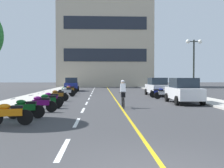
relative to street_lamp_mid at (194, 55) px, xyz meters
The scene contains 34 objects.
ground_plane 8.71m from the street_lamp_mid, 158.51° to the left, with size 140.00×140.00×0.00m, color #38383A.
curb_left 16.07m from the street_lamp_mid, 157.95° to the left, with size 2.40×72.00×0.12m, color #B7B2A8.
curb_right 6.98m from the street_lamp_mid, 90.74° to the left, with size 2.40×72.00×0.12m, color #B7B2A8.
lane_dash_0 19.00m from the street_lamp_mid, 119.89° to the right, with size 0.14×2.20×0.01m, color silver.
lane_dash_1 15.75m from the street_lamp_mid, 127.39° to the right, with size 0.14×2.20×0.01m, color silver.
lane_dash_2 12.92m from the street_lamp_mid, 138.75° to the right, with size 0.14×2.20×0.01m, color silver.
lane_dash_3 10.86m from the street_lamp_mid, 155.97° to the right, with size 0.14×2.20×0.01m, color silver.
lane_dash_4 10.04m from the street_lamp_mid, behind, with size 0.14×2.20×0.01m, color silver.
lane_dash_5 10.76m from the street_lamp_mid, 157.38° to the left, with size 0.14×2.20×0.01m, color silver.
lane_dash_6 12.75m from the street_lamp_mid, 139.71° to the left, with size 0.14×2.20×0.01m, color silver.
lane_dash_7 15.54m from the street_lamp_mid, 128.02° to the left, with size 0.14×2.20×0.01m, color silver.
lane_dash_8 18.77m from the street_lamp_mid, 120.31° to the left, with size 0.14×2.20×0.01m, color silver.
lane_dash_9 22.26m from the street_lamp_mid, 115.03° to the left, with size 0.14×2.20×0.01m, color silver.
lane_dash_10 25.89m from the street_lamp_mid, 111.24° to the left, with size 0.14×2.20×0.01m, color silver.
lane_dash_11 29.62m from the street_lamp_mid, 108.41° to the left, with size 0.14×2.20×0.01m, color silver.
centre_line_yellow 9.93m from the street_lamp_mid, 140.15° to the left, with size 0.12×66.00×0.01m, color gold.
office_building 32.43m from the street_lamp_mid, 103.22° to the left, with size 18.68×8.33×20.27m.
street_lamp_mid is the anchor object (origin of this frame).
parked_car_near 5.87m from the street_lamp_mid, 117.71° to the right, with size 1.98×4.23×1.82m.
parked_car_mid 5.17m from the street_lamp_mid, 126.11° to the left, with size 2.00×4.24×1.82m.
parked_car_far 17.99m from the street_lamp_mid, 133.29° to the left, with size 2.10×4.28×1.82m.
motorcycle_1 17.68m from the street_lamp_mid, 132.76° to the right, with size 1.69×0.63×0.92m.
motorcycle_2 16.38m from the street_lamp_mid, 136.82° to the right, with size 1.70×0.60×0.92m.
motorcycle_3 14.87m from the street_lamp_mid, 142.29° to the right, with size 1.70×0.60×0.92m.
motorcycle_4 13.92m from the street_lamp_mid, 147.64° to the right, with size 1.69×0.61×0.92m.
motorcycle_5 13.25m from the street_lamp_mid, 154.36° to the right, with size 1.70×0.60×0.92m.
motorcycle_6 12.34m from the street_lamp_mid, 168.62° to the right, with size 1.70×0.60×0.92m.
motorcycle_7 4.48m from the street_lamp_mid, 165.07° to the right, with size 1.70×0.60×0.92m.
motorcycle_8 4.55m from the street_lamp_mid, 163.06° to the left, with size 1.70×0.60×0.92m.
motorcycle_9 12.30m from the street_lamp_mid, 167.51° to the left, with size 1.70×0.60×0.92m.
motorcycle_10 12.92m from the street_lamp_mid, 161.22° to the left, with size 1.69×0.61×0.92m.
motorcycle_11 13.95m from the street_lamp_mid, 149.91° to the left, with size 1.69×0.60×0.92m.
motorcycle_12 15.09m from the street_lamp_mid, 143.70° to the left, with size 1.66×0.75×0.92m.
cyclist_rider 10.27m from the street_lamp_mid, 134.69° to the right, with size 0.42×1.77×1.71m.
Camera 1 is at (-1.05, -4.80, 1.86)m, focal length 42.09 mm.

